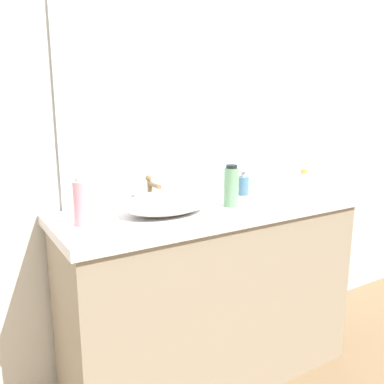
{
  "coord_description": "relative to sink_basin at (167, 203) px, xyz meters",
  "views": [
    {
      "loc": [
        -0.95,
        -1.07,
        1.37
      ],
      "look_at": [
        -0.04,
        0.41,
        0.98
      ],
      "focal_mm": 37.83,
      "sensor_mm": 36.0,
      "label": 1
    }
  ],
  "objects": [
    {
      "name": "bathroom_wall_rear",
      "position": [
        0.17,
        0.32,
        0.35
      ],
      "size": [
        6.0,
        0.06,
        2.6
      ],
      "primitive_type": "cube",
      "color": "silver",
      "rests_on": "ground"
    },
    {
      "name": "vanity_counter",
      "position": [
        0.26,
        0.02,
        -0.5
      ],
      "size": [
        1.46,
        0.52,
        0.9
      ],
      "color": "gray",
      "rests_on": "ground"
    },
    {
      "name": "wall_mirror_panel",
      "position": [
        0.26,
        0.28,
        0.49
      ],
      "size": [
        1.25,
        0.01,
        1.08
      ],
      "primitive_type": "cube",
      "color": "#B2BCC6",
      "rests_on": "vanity_counter"
    },
    {
      "name": "sink_basin",
      "position": [
        0.0,
        0.0,
        0.0
      ],
      "size": [
        0.39,
        0.26,
        0.1
      ],
      "primitive_type": "ellipsoid",
      "color": "silver",
      "rests_on": "vanity_counter"
    },
    {
      "name": "faucet",
      "position": [
        -0.0,
        0.15,
        0.04
      ],
      "size": [
        0.03,
        0.13,
        0.14
      ],
      "color": "brown",
      "rests_on": "vanity_counter"
    },
    {
      "name": "soap_dispenser",
      "position": [
        0.51,
        0.12,
        0.01
      ],
      "size": [
        0.06,
        0.06,
        0.14
      ],
      "color": "teal",
      "rests_on": "vanity_counter"
    },
    {
      "name": "lotion_bottle",
      "position": [
        -0.36,
        0.02,
        0.04
      ],
      "size": [
        0.06,
        0.06,
        0.19
      ],
      "color": "pink",
      "rests_on": "vanity_counter"
    },
    {
      "name": "perfume_bottle",
      "position": [
        0.78,
        -0.03,
        0.01
      ],
      "size": [
        0.05,
        0.05,
        0.13
      ],
      "color": "white",
      "rests_on": "vanity_counter"
    },
    {
      "name": "spray_can",
      "position": [
        0.31,
        -0.04,
        0.04
      ],
      "size": [
        0.07,
        0.07,
        0.19
      ],
      "color": "#71A677",
      "rests_on": "vanity_counter"
    },
    {
      "name": "candle_jar",
      "position": [
        0.89,
        0.06,
        -0.03
      ],
      "size": [
        0.06,
        0.06,
        0.04
      ],
      "primitive_type": "cylinder",
      "color": "silver",
      "rests_on": "vanity_counter"
    }
  ]
}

